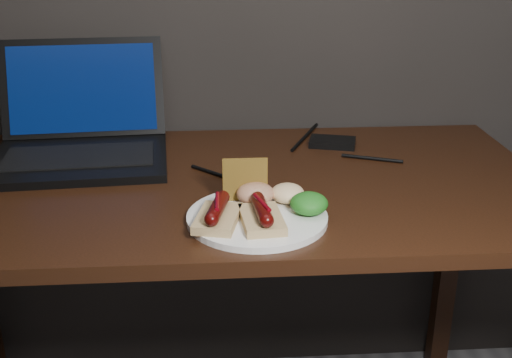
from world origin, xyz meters
The scene contains 11 objects.
desk centered at (0.00, 1.38, 0.66)m, with size 1.40×0.70×0.75m.
laptop centered at (-0.31, 1.56, 0.80)m, with size 0.41×0.40×0.25m.
hard_drive centered at (0.28, 1.59, 0.76)m, with size 0.11×0.07×0.02m, color black.
desk_cables centered at (0.02, 1.51, 0.75)m, with size 0.87×0.42×0.01m.
plate centered at (0.07, 1.18, 0.76)m, with size 0.26×0.26×0.01m, color white.
bread_sausage_left centered at (0.00, 1.15, 0.78)m, with size 0.09×0.13×0.04m.
bread_sausage_center centered at (0.08, 1.14, 0.78)m, with size 0.08×0.12×0.04m.
crispbread centered at (0.05, 1.25, 0.80)m, with size 0.09×0.01×0.09m, color olive.
salad_greens centered at (0.17, 1.18, 0.78)m, with size 0.07×0.07×0.04m, color #0F4E12.
salsa_mound centered at (0.07, 1.23, 0.78)m, with size 0.07×0.07×0.04m, color maroon.
coleslaw_mound centered at (0.13, 1.24, 0.78)m, with size 0.06×0.06×0.04m, color beige.
Camera 1 is at (-0.00, 0.13, 1.26)m, focal length 45.00 mm.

